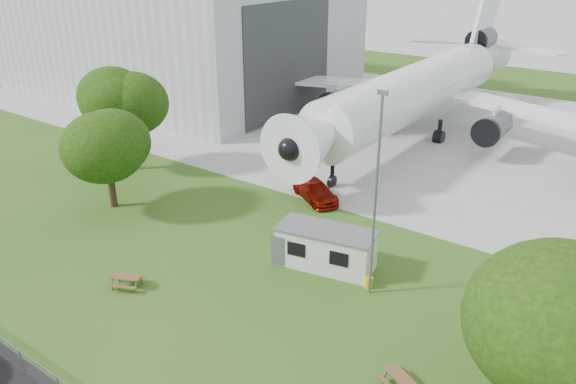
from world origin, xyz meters
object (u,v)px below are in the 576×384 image
Objects in this scene: site_cabin at (326,248)px; hangar at (177,20)px; airliner at (421,87)px; picnic_west at (127,287)px.

hangar is at bearing 145.92° from site_cabin.
hangar is 36.21m from airliner.
site_cabin is 12.38m from picnic_west.
hangar is 51.76m from picnic_west.
airliner reaches higher than picnic_west.
airliner is 6.86× the size of site_cabin.
airliner is (35.97, -0.14, -4.14)m from hangar.
airliner is at bearing 63.31° from picnic_west.
hangar is 6.18× the size of site_cabin.
site_cabin is 3.86× the size of picnic_west.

